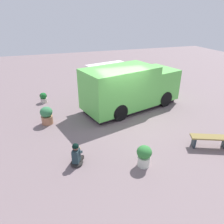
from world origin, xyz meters
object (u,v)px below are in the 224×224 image
object	(u,v)px
planter_flowering_far	(44,98)
planter_flowering_side	(47,115)
food_truck	(130,88)
planter_flowering_near	(144,155)
person_customer	(77,155)
plaza_bench	(210,139)

from	to	relation	value
planter_flowering_far	planter_flowering_side	world-z (taller)	planter_flowering_side
food_truck	planter_flowering_near	distance (m)	5.03
person_customer	planter_flowering_side	xyz separation A→B (m)	(3.42, 0.82, 0.10)
food_truck	planter_flowering_near	xyz separation A→B (m)	(-4.75, 1.49, -0.70)
planter_flowering_near	planter_flowering_far	size ratio (longest dim) A/B	1.32
planter_flowering_side	food_truck	bearing A→B (deg)	-83.99
planter_flowering_far	plaza_bench	world-z (taller)	planter_flowering_far
planter_flowering_far	planter_flowering_side	distance (m)	2.80
planter_flowering_near	planter_flowering_side	xyz separation A→B (m)	(4.28, 3.01, 0.01)
planter_flowering_near	plaza_bench	world-z (taller)	planter_flowering_near
food_truck	person_customer	distance (m)	5.41
planter_flowering_far	person_customer	bearing A→B (deg)	-172.01
planter_flowering_far	plaza_bench	distance (m)	9.16
planter_flowering_side	plaza_bench	size ratio (longest dim) A/B	0.56
person_customer	planter_flowering_far	bearing A→B (deg)	7.99
planter_flowering_side	plaza_bench	distance (m)	7.25
planter_flowering_far	planter_flowering_side	bearing A→B (deg)	-178.96
planter_flowering_near	planter_flowering_side	size ratio (longest dim) A/B	0.92
planter_flowering_near	plaza_bench	size ratio (longest dim) A/B	0.52
food_truck	planter_flowering_far	bearing A→B (deg)	62.95
planter_flowering_near	planter_flowering_side	bearing A→B (deg)	35.13
planter_flowering_near	planter_flowering_side	world-z (taller)	planter_flowering_side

